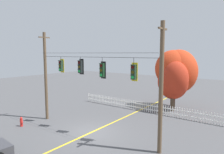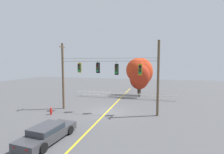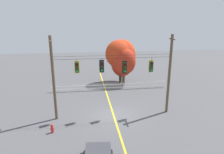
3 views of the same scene
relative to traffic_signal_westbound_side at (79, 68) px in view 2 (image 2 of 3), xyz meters
The scene contains 12 objects.
ground 5.95m from the traffic_signal_westbound_side, ahead, with size 80.00×80.00×0.00m, color #4C4C4F.
lane_centerline_stripe 5.95m from the traffic_signal_westbound_side, ahead, with size 0.16×36.00×0.01m, color gold.
signal_support_span 3.46m from the traffic_signal_westbound_side, ahead, with size 11.16×1.10×7.79m.
traffic_signal_westbound_side is the anchor object (origin of this frame).
traffic_signal_southbound_primary 2.25m from the traffic_signal_westbound_side, ahead, with size 0.43×0.38×1.34m.
traffic_signal_eastbound_side 4.39m from the traffic_signal_westbound_side, ahead, with size 0.43×0.38×1.51m.
traffic_signal_northbound_primary 6.94m from the traffic_signal_westbound_side, ahead, with size 0.43×0.38×1.49m.
white_picket_fence 9.43m from the traffic_signal_westbound_side, 62.25° to the left, with size 15.48×0.06×1.00m.
autumn_maple_near_fence 12.23m from the traffic_signal_westbound_side, 60.95° to the left, with size 4.47×3.62×6.36m.
autumn_maple_mid 11.45m from the traffic_signal_westbound_side, 56.94° to the left, with size 3.34×3.27×5.16m.
parked_car 8.96m from the traffic_signal_westbound_side, 80.88° to the right, with size 2.22×4.73×1.15m.
fire_hydrant 5.61m from the traffic_signal_westbound_side, 131.25° to the right, with size 0.38×0.22×0.78m.
Camera 2 is at (5.08, -17.40, 5.43)m, focal length 26.37 mm.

